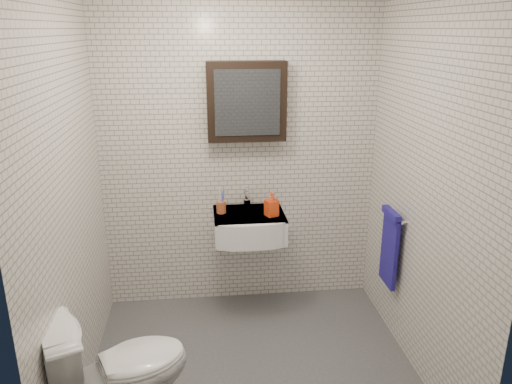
{
  "coord_description": "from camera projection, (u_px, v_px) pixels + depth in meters",
  "views": [
    {
      "loc": [
        -0.3,
        -2.86,
        2.23
      ],
      "look_at": [
        0.07,
        0.45,
        1.13
      ],
      "focal_mm": 35.0,
      "sensor_mm": 36.0,
      "label": 1
    }
  ],
  "objects": [
    {
      "name": "ground",
      "position": [
        253.0,
        368.0,
        3.43
      ],
      "size": [
        2.2,
        2.0,
        0.01
      ],
      "primitive_type": "cube",
      "color": "#4A4C51",
      "rests_on": "ground"
    },
    {
      "name": "room_shell",
      "position": [
        253.0,
        163.0,
        2.97
      ],
      "size": [
        2.22,
        2.02,
        2.51
      ],
      "color": "silver",
      "rests_on": "ground"
    },
    {
      "name": "washbasin",
      "position": [
        250.0,
        226.0,
        3.89
      ],
      "size": [
        0.55,
        0.5,
        0.2
      ],
      "color": "white",
      "rests_on": "room_shell"
    },
    {
      "name": "faucet",
      "position": [
        247.0,
        199.0,
        4.03
      ],
      "size": [
        0.06,
        0.2,
        0.15
      ],
      "color": "silver",
      "rests_on": "washbasin"
    },
    {
      "name": "mirror_cabinet",
      "position": [
        247.0,
        101.0,
        3.78
      ],
      "size": [
        0.6,
        0.15,
        0.6
      ],
      "color": "black",
      "rests_on": "room_shell"
    },
    {
      "name": "towel_rail",
      "position": [
        390.0,
        244.0,
        3.64
      ],
      "size": [
        0.09,
        0.3,
        0.58
      ],
      "color": "silver",
      "rests_on": "room_shell"
    },
    {
      "name": "toothbrush_cup",
      "position": [
        221.0,
        207.0,
        3.9
      ],
      "size": [
        0.09,
        0.09,
        0.21
      ],
      "rotation": [
        0.0,
        0.0,
        -0.17
      ],
      "color": "#A64D29",
      "rests_on": "washbasin"
    },
    {
      "name": "soap_bottle",
      "position": [
        272.0,
        204.0,
        3.82
      ],
      "size": [
        0.11,
        0.12,
        0.19
      ],
      "primitive_type": "imported",
      "rotation": [
        0.0,
        0.0,
        0.42
      ],
      "color": "orange",
      "rests_on": "washbasin"
    },
    {
      "name": "toilet",
      "position": [
        120.0,
        371.0,
        2.81
      ],
      "size": [
        0.88,
        0.71,
        0.79
      ],
      "primitive_type": "imported",
      "rotation": [
        0.0,
        0.0,
        1.98
      ],
      "color": "white",
      "rests_on": "ground"
    }
  ]
}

